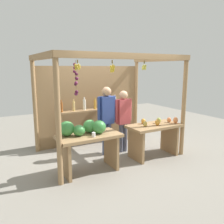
{
  "coord_description": "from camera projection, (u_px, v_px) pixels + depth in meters",
  "views": [
    {
      "loc": [
        -2.63,
        -4.82,
        2.1
      ],
      "look_at": [
        0.0,
        -0.2,
        1.07
      ],
      "focal_mm": 36.97,
      "sensor_mm": 36.0,
      "label": 1
    }
  ],
  "objects": [
    {
      "name": "fruit_counter_left",
      "position": [
        87.0,
        137.0,
        4.64
      ],
      "size": [
        1.28,
        0.67,
        1.07
      ],
      "color": "#99754C",
      "rests_on": "ground"
    },
    {
      "name": "bottle_shelf_unit",
      "position": [
        96.0,
        116.0,
        6.27
      ],
      "size": [
        2.03,
        0.22,
        1.35
      ],
      "color": "#99754C",
      "rests_on": "ground"
    },
    {
      "name": "vendor_woman",
      "position": [
        123.0,
        116.0,
        5.71
      ],
      "size": [
        0.48,
        0.21,
        1.55
      ],
      "rotation": [
        0.0,
        0.0,
        -0.1
      ],
      "color": "#52566A",
      "rests_on": "ground"
    },
    {
      "name": "market_stall",
      "position": [
        99.0,
        96.0,
        5.91
      ],
      "size": [
        3.16,
        2.06,
        2.38
      ],
      "color": "#99754C",
      "rests_on": "ground"
    },
    {
      "name": "ground_plane",
      "position": [
        108.0,
        152.0,
        5.79
      ],
      "size": [
        12.0,
        12.0,
        0.0
      ],
      "primitive_type": "plane",
      "color": "gray",
      "rests_on": "ground"
    },
    {
      "name": "fruit_counter_right",
      "position": [
        154.0,
        133.0,
        5.47
      ],
      "size": [
        1.28,
        0.64,
        0.93
      ],
      "color": "#99754C",
      "rests_on": "ground"
    },
    {
      "name": "vendor_man",
      "position": [
        107.0,
        114.0,
        5.5
      ],
      "size": [
        0.48,
        0.22,
        1.66
      ],
      "rotation": [
        0.0,
        0.0,
        0.11
      ],
      "color": "#3E4F7A",
      "rests_on": "ground"
    }
  ]
}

